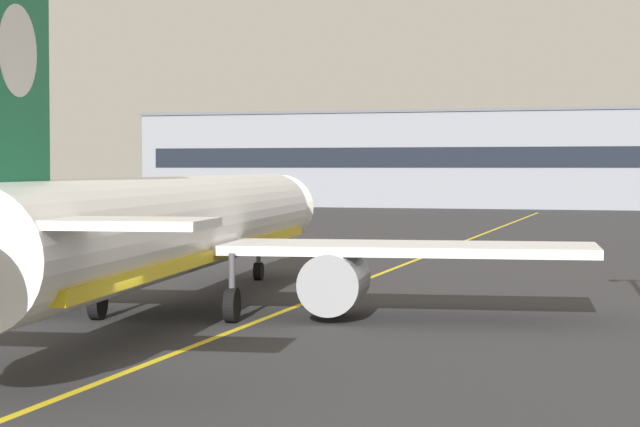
% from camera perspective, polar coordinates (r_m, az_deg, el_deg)
% --- Properties ---
extents(ground_plane, '(400.00, 400.00, 0.00)m').
position_cam_1_polar(ground_plane, '(35.75, -9.61, -7.07)').
color(ground_plane, '#2D2D30').
extents(taxiway_centreline, '(5.39, 179.94, 0.01)m').
position_cam_1_polar(taxiway_centreline, '(63.75, 2.72, -2.95)').
color(taxiway_centreline, yellow).
rests_on(taxiway_centreline, ground).
extents(airliner_foreground, '(32.36, 41.45, 11.65)m').
position_cam_1_polar(airliner_foreground, '(46.66, -6.79, -0.72)').
color(airliner_foreground, white).
rests_on(airliner_foreground, ground).
extents(safety_cone_by_nose_gear, '(0.44, 0.44, 0.55)m').
position_cam_1_polar(safety_cone_by_nose_gear, '(61.98, -0.24, -2.86)').
color(safety_cone_by_nose_gear, orange).
rests_on(safety_cone_by_nose_gear, ground).
extents(terminal_building, '(113.28, 12.40, 13.76)m').
position_cam_1_polar(terminal_building, '(170.05, 9.86, 2.58)').
color(terminal_building, gray).
rests_on(terminal_building, ground).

